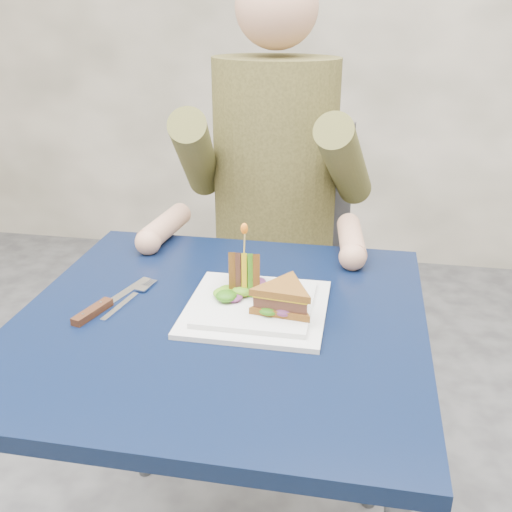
% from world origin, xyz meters
% --- Properties ---
extents(table, '(0.75, 0.75, 0.73)m').
position_xyz_m(table, '(0.00, 0.00, 0.65)').
color(table, black).
rests_on(table, ground).
extents(chair, '(0.42, 0.40, 0.93)m').
position_xyz_m(chair, '(0.00, 0.75, 0.54)').
color(chair, '#47474C').
rests_on(chair, ground).
extents(diner, '(0.54, 0.59, 0.74)m').
position_xyz_m(diner, '(-0.00, 0.63, 0.91)').
color(diner, '#4D4723').
rests_on(diner, chair).
extents(plate, '(0.26, 0.26, 0.02)m').
position_xyz_m(plate, '(0.06, 0.03, 0.74)').
color(plate, white).
rests_on(plate, table).
extents(sandwich_flat, '(0.14, 0.14, 0.05)m').
position_xyz_m(sandwich_flat, '(0.12, 0.01, 0.78)').
color(sandwich_flat, brown).
rests_on(sandwich_flat, plate).
extents(sandwich_upright, '(0.08, 0.13, 0.13)m').
position_xyz_m(sandwich_upright, '(0.03, 0.08, 0.78)').
color(sandwich_upright, brown).
rests_on(sandwich_upright, plate).
extents(fork, '(0.05, 0.18, 0.01)m').
position_xyz_m(fork, '(-0.19, 0.02, 0.73)').
color(fork, silver).
rests_on(fork, table).
extents(knife, '(0.08, 0.22, 0.02)m').
position_xyz_m(knife, '(-0.23, -0.02, 0.74)').
color(knife, silver).
rests_on(knife, table).
extents(toothpick, '(0.01, 0.01, 0.06)m').
position_xyz_m(toothpick, '(0.03, 0.08, 0.85)').
color(toothpick, tan).
rests_on(toothpick, sandwich_upright).
extents(toothpick_frill, '(0.01, 0.01, 0.02)m').
position_xyz_m(toothpick_frill, '(0.03, 0.08, 0.88)').
color(toothpick_frill, orange).
rests_on(toothpick_frill, sandwich_upright).
extents(lettuce_spill, '(0.15, 0.13, 0.02)m').
position_xyz_m(lettuce_spill, '(0.07, 0.04, 0.76)').
color(lettuce_spill, '#337A14').
rests_on(lettuce_spill, plate).
extents(onion_ring, '(0.04, 0.04, 0.02)m').
position_xyz_m(onion_ring, '(0.08, 0.04, 0.77)').
color(onion_ring, '#9E4C7A').
rests_on(onion_ring, plate).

